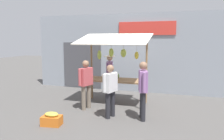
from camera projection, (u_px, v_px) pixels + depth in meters
ground_plane at (115, 103)px, 8.17m from camera, size 40.00×40.00×0.00m
street_backdrop at (129, 53)px, 10.02m from camera, size 9.00×0.30×3.40m
market_stall at (115, 61)px, 8.00m from camera, size 2.50×1.46×2.50m
vendor_with_sunhat at (110, 72)px, 8.88m from camera, size 0.44×0.69×1.68m
shopper_in_striped_shirt at (110, 88)px, 6.58m from camera, size 0.33×0.66×1.56m
shopper_in_grey_tee at (86, 81)px, 7.38m from camera, size 0.33×0.67×1.61m
shopper_with_ponytail at (143, 86)px, 6.39m from camera, size 0.35×0.68×1.67m
produce_crate_near at (52, 119)px, 6.05m from camera, size 0.56×0.42×0.36m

